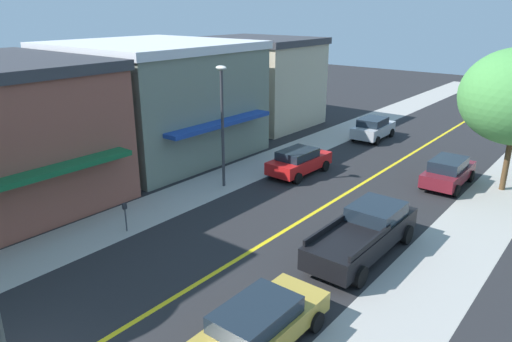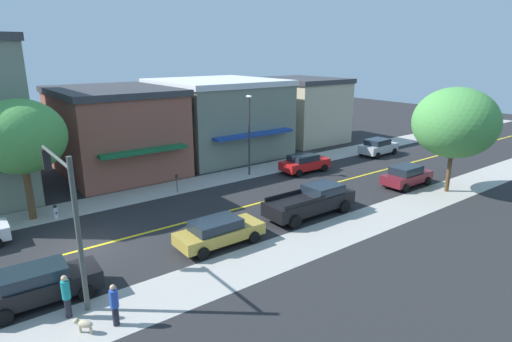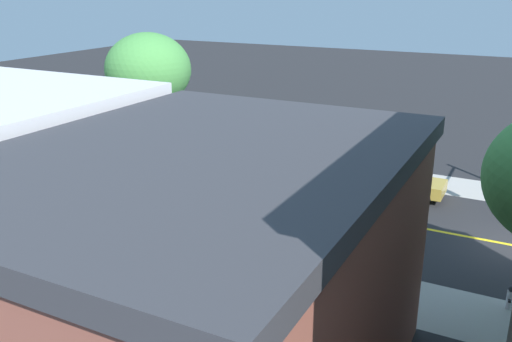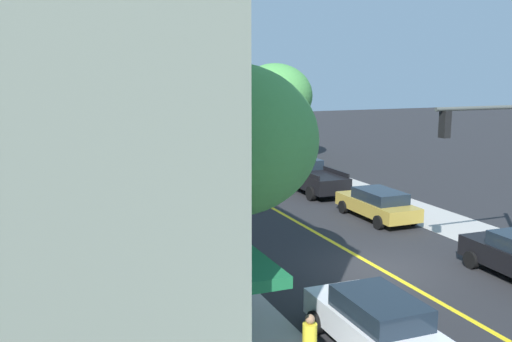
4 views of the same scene
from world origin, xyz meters
name	(u,v)px [view 3 (image 3 of 4)]	position (x,y,z in m)	size (l,w,h in m)	color
sidewalk_left	(503,324)	(-6.48, 0.00, 0.00)	(3.16, 126.00, 0.01)	#ADA8A0
tan_rowhouse	(202,283)	(-13.93, 6.78, 3.53)	(12.66, 8.97, 7.03)	#935142
street_tree_left_near	(148,70)	(6.34, 24.04, 5.06)	(5.84, 5.84, 7.55)	brown
fire_hydrant	(510,297)	(-5.40, -0.10, 0.43)	(0.44, 0.24, 0.87)	silver
parking_meter	(289,238)	(-5.45, 8.15, 0.88)	(0.12, 0.18, 1.33)	#4C4C51
street_lamp	(142,144)	(-5.86, 14.99, 4.05)	(0.70, 0.36, 6.57)	#38383D
red_sedan_left_curb	(107,184)	(-3.71, 19.22, 0.80)	(2.12, 4.40, 1.52)	red
gold_sedan_right_curb	(399,181)	(3.78, 5.93, 0.77)	(2.06, 4.73, 1.46)	#B29338
maroon_sedan_right_curb	(144,141)	(3.79, 22.77, 0.82)	(2.02, 4.40, 1.58)	maroon
black_pickup_truck	(279,161)	(3.65, 12.88, 0.92)	(2.30, 6.20, 1.81)	black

